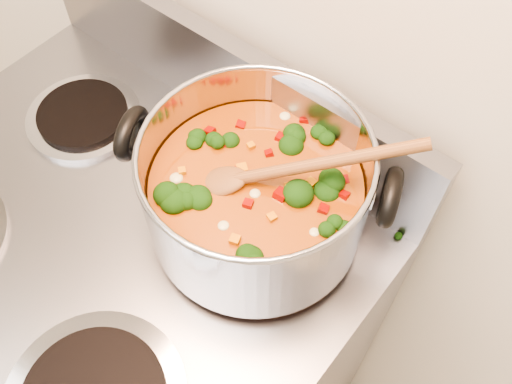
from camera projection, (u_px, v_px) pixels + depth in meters
electric_range at (143, 343)px, 1.18m from camera, size 0.73×0.66×1.08m
stockpot at (256, 192)px, 0.73m from camera, size 0.35×0.29×0.17m
wooden_spoon at (270, 173)px, 0.70m from camera, size 0.24×0.19×0.12m
cooktop_crumbs at (369, 225)px, 0.81m from camera, size 0.10×0.07×0.01m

